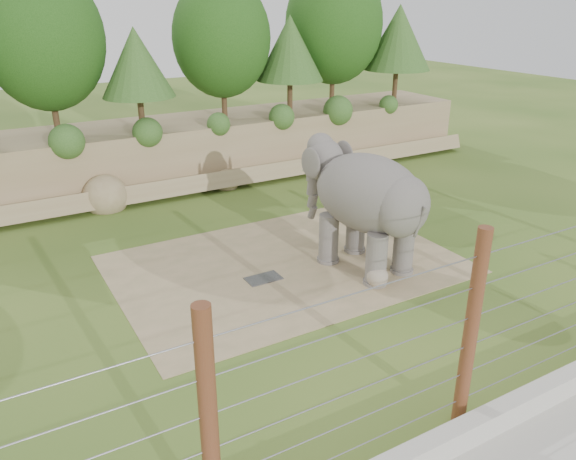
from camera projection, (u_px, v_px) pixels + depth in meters
ground at (327, 314)px, 14.34m from camera, size 90.00×90.00×0.00m
back_embankment at (171, 89)px, 23.20m from camera, size 30.00×5.52×8.77m
dirt_patch at (286, 264)px, 16.96m from camera, size 10.00×7.00×0.02m
drain_grate at (263, 278)px, 16.05m from camera, size 1.00×0.60×0.03m
elephant at (367, 211)px, 16.14m from camera, size 2.64×4.71×3.60m
stone_ball at (377, 277)px, 15.53m from camera, size 0.60×0.60×0.60m
retaining_wall at (480, 426)px, 10.25m from camera, size 26.00×0.35×0.50m
barrier_fence at (471, 331)px, 9.97m from camera, size 20.26×0.26×4.00m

